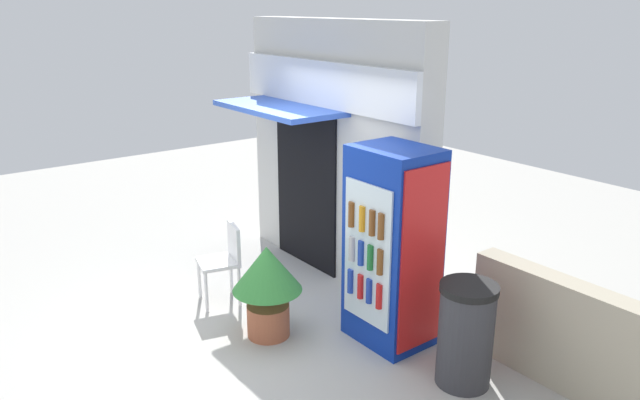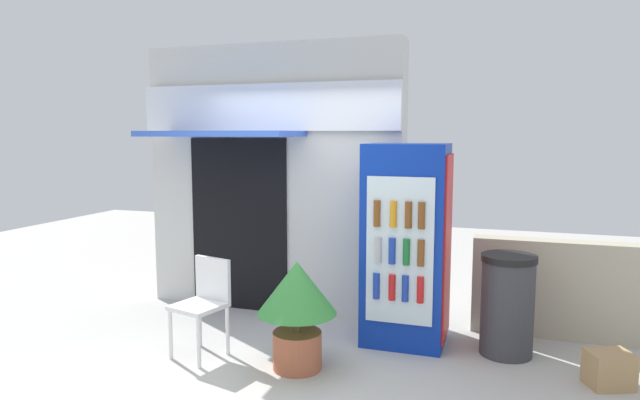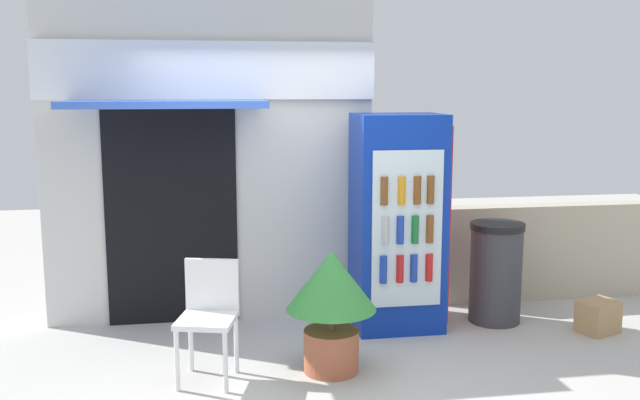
% 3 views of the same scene
% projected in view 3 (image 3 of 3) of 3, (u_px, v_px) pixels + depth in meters
% --- Properties ---
extents(ground, '(16.00, 16.00, 0.00)m').
position_uv_depth(ground, '(301.00, 376.00, 5.32)').
color(ground, beige).
extents(storefront_building, '(3.00, 1.12, 3.02)m').
position_uv_depth(storefront_building, '(208.00, 155.00, 6.51)').
color(storefront_building, silver).
rests_on(storefront_building, ground).
extents(drink_cooler, '(0.79, 0.68, 1.93)m').
position_uv_depth(drink_cooler, '(398.00, 222.00, 6.28)').
color(drink_cooler, '#0C2D9E').
rests_on(drink_cooler, ground).
extents(plastic_chair, '(0.50, 0.51, 0.89)m').
position_uv_depth(plastic_chair, '(209.00, 310.00, 5.22)').
color(plastic_chair, white).
rests_on(plastic_chair, ground).
extents(potted_plant_near_shop, '(0.69, 0.69, 0.95)m').
position_uv_depth(potted_plant_near_shop, '(331.00, 296.00, 5.32)').
color(potted_plant_near_shop, '#AD5B3D').
rests_on(potted_plant_near_shop, ground).
extents(trash_bin, '(0.50, 0.50, 0.93)m').
position_uv_depth(trash_bin, '(496.00, 272.00, 6.50)').
color(trash_bin, '#38383D').
rests_on(trash_bin, ground).
extents(stone_boundary_wall, '(2.36, 0.23, 0.98)m').
position_uv_depth(stone_boundary_wall, '(547.00, 251.00, 7.25)').
color(stone_boundary_wall, '#B7AD93').
rests_on(stone_boundary_wall, ground).
extents(cardboard_box, '(0.41, 0.37, 0.29)m').
position_uv_depth(cardboard_box, '(598.00, 317.00, 6.25)').
color(cardboard_box, tan).
rests_on(cardboard_box, ground).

